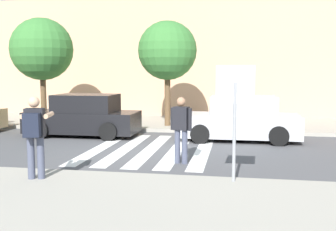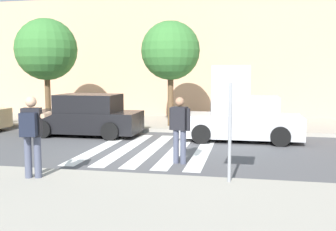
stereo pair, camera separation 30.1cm
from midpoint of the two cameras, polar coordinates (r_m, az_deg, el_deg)
name	(u,v)px [view 2 (the right image)]	position (r m, az deg, el deg)	size (l,w,h in m)	color
ground_plane	(150,150)	(11.97, -1.91, -5.08)	(120.00, 120.00, 0.00)	#4C4C4F
sidewalk_near	(50,226)	(6.31, -15.44, -15.16)	(60.00, 6.00, 0.14)	#9E998C
sidewalk_far	(182,123)	(17.78, 2.53, -1.13)	(60.00, 4.80, 0.14)	#9E998C
building_facade_far	(195,59)	(22.01, 4.36, 8.20)	(56.00, 4.00, 6.22)	tan
crosswalk_stripe_0	(102,147)	(12.62, -8.81, -4.55)	(0.44, 5.20, 0.01)	silver
crosswalk_stripe_1	(127,148)	(12.37, -5.32, -4.72)	(0.44, 5.20, 0.01)	silver
crosswalk_stripe_2	(152,149)	(12.16, -1.70, -4.88)	(0.44, 5.20, 0.01)	silver
crosswalk_stripe_3	(177,150)	(12.01, 2.04, -5.02)	(0.44, 5.20, 0.01)	silver
crosswalk_stripe_4	(203,151)	(11.91, 5.85, -5.15)	(0.44, 5.20, 0.01)	silver
stop_sign	(230,98)	(7.94, 10.13, 2.51)	(0.76, 0.08, 2.35)	gray
photographer_with_backpack	(32,130)	(8.60, -18.25, -1.97)	(0.70, 0.92, 1.72)	#474C60
pedestrian_crossing	(180,126)	(10.11, 2.56, -1.58)	(0.57, 0.32, 1.72)	#474C60
parked_car_black	(86,116)	(14.96, -11.19, -0.11)	(4.10, 1.92, 1.55)	black
parked_car_silver	(242,120)	(13.82, 11.30, -0.63)	(4.10, 1.92, 1.55)	#B7BABF
street_tree_west	(46,50)	(17.77, -16.78, 9.13)	(2.64, 2.64, 4.52)	brown
street_tree_center	(171,51)	(16.34, 0.91, 9.35)	(2.43, 2.43, 4.33)	brown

